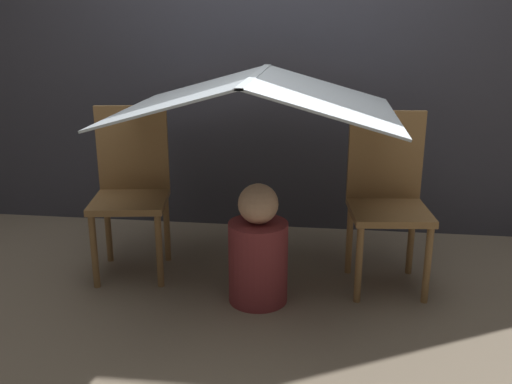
% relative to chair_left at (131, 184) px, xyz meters
% --- Properties ---
extents(ground_plane, '(8.80, 8.80, 0.00)m').
position_rel_chair_left_xyz_m(ground_plane, '(0.72, -0.15, -0.51)').
color(ground_plane, gray).
extents(wall_back, '(7.00, 0.05, 2.50)m').
position_rel_chair_left_xyz_m(wall_back, '(0.72, 0.79, 0.74)').
color(wall_back, '#3D3D47').
rests_on(wall_back, ground_plane).
extents(chair_left, '(0.46, 0.46, 0.93)m').
position_rel_chair_left_xyz_m(chair_left, '(0.00, 0.00, 0.00)').
color(chair_left, olive).
rests_on(chair_left, ground_plane).
extents(chair_right, '(0.44, 0.44, 0.93)m').
position_rel_chair_left_xyz_m(chair_right, '(1.41, 0.00, 0.00)').
color(chair_right, olive).
rests_on(chair_right, ground_plane).
extents(sheet_canopy, '(1.41, 1.14, 0.21)m').
position_rel_chair_left_xyz_m(sheet_canopy, '(0.72, -0.08, 0.53)').
color(sheet_canopy, silver).
extents(person_front, '(0.30, 0.30, 0.63)m').
position_rel_chair_left_xyz_m(person_front, '(0.76, -0.31, -0.24)').
color(person_front, maroon).
rests_on(person_front, ground_plane).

